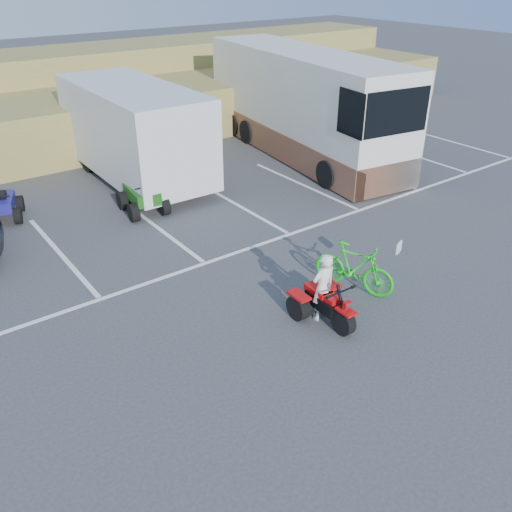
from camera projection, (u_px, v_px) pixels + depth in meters
ground at (264, 308)px, 11.62m from camera, size 100.00×100.00×0.00m
parking_stripes at (200, 230)px, 14.93m from camera, size 28.00×5.16×0.01m
grass_embankment at (33, 104)px, 21.85m from camera, size 40.00×8.50×3.10m
red_trike_atv at (326, 321)px, 11.19m from camera, size 1.13×1.48×0.94m
rider at (323, 287)px, 10.94m from camera, size 0.56×0.38×1.49m
green_dirt_bike at (354, 268)px, 12.00m from camera, size 1.17×1.95×1.13m
cargo_trailer at (134, 130)px, 17.67m from camera, size 2.76×6.66×3.09m
rv_motorhome at (302, 111)px, 20.23m from camera, size 4.02×10.47×3.67m
quad_atv_blue at (5, 219)px, 15.60m from camera, size 1.41×1.62×0.89m
quad_atv_green at (144, 212)px, 16.04m from camera, size 1.31×1.65×1.00m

